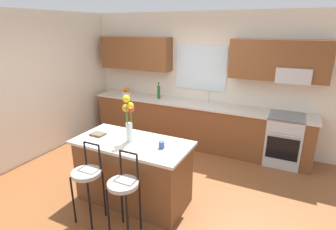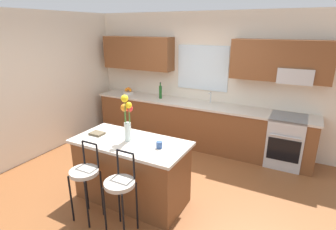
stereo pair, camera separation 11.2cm
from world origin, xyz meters
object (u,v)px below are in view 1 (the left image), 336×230
object	(u,v)px
oven_range	(284,140)
flower_vase	(129,116)
bar_stool_near	(87,176)
mug_ceramic	(162,145)
fruit_bowl_oranges	(126,92)
kitchen_island	(133,171)
bottle_olive_oil	(159,92)
cookbook	(98,134)
bar_stool_middle	(124,188)

from	to	relation	value
oven_range	flower_vase	bearing A→B (deg)	-131.03
bar_stool_near	mug_ceramic	bearing A→B (deg)	39.50
bar_stool_near	fruit_bowl_oranges	distance (m)	3.11
bar_stool_near	kitchen_island	bearing A→B (deg)	65.64
kitchen_island	flower_vase	distance (m)	0.82
flower_vase	kitchen_island	bearing A→B (deg)	-8.91
kitchen_island	flower_vase	bearing A→B (deg)	171.09
fruit_bowl_oranges	bottle_olive_oil	world-z (taller)	bottle_olive_oil
oven_range	bar_stool_near	world-z (taller)	bar_stool_near
flower_vase	oven_range	bearing A→B (deg)	48.97
bar_stool_near	bottle_olive_oil	bearing A→B (deg)	99.69
kitchen_island	flower_vase	xyz separation A→B (m)	(-0.04, 0.01, 0.82)
bottle_olive_oil	fruit_bowl_oranges	bearing A→B (deg)	179.69
cookbook	oven_range	bearing A→B (deg)	42.42
bar_stool_near	flower_vase	world-z (taller)	flower_vase
kitchen_island	bar_stool_middle	bearing A→B (deg)	-65.64
bar_stool_near	fruit_bowl_oranges	world-z (taller)	fruit_bowl_oranges
bar_stool_near	fruit_bowl_oranges	xyz separation A→B (m)	(-1.33, 2.79, 0.34)
cookbook	flower_vase	bearing A→B (deg)	4.10
cookbook	fruit_bowl_oranges	world-z (taller)	fruit_bowl_oranges
mug_ceramic	cookbook	size ratio (longest dim) A/B	0.45
mug_ceramic	bottle_olive_oil	xyz separation A→B (m)	(-1.21, 2.18, 0.10)
fruit_bowl_oranges	bottle_olive_oil	size ratio (longest dim) A/B	0.68
mug_ceramic	bottle_olive_oil	bearing A→B (deg)	119.01
oven_range	flower_vase	world-z (taller)	flower_vase
mug_ceramic	fruit_bowl_oranges	distance (m)	3.01
oven_range	bottle_olive_oil	world-z (taller)	bottle_olive_oil
kitchen_island	fruit_bowl_oranges	distance (m)	2.76
oven_range	cookbook	world-z (taller)	cookbook
oven_range	bar_stool_middle	distance (m)	3.18
bar_stool_middle	flower_vase	world-z (taller)	flower_vase
cookbook	bar_stool_near	bearing A→B (deg)	-63.61
flower_vase	fruit_bowl_oranges	bearing A→B (deg)	125.72
oven_range	kitchen_island	distance (m)	2.83
mug_ceramic	bottle_olive_oil	size ratio (longest dim) A/B	0.25
bar_stool_near	cookbook	distance (m)	0.71
bottle_olive_oil	oven_range	bearing A→B (deg)	-0.55
fruit_bowl_oranges	bar_stool_near	bearing A→B (deg)	-64.54
oven_range	bar_stool_middle	world-z (taller)	bar_stool_middle
oven_range	flower_vase	distance (m)	2.97
mug_ceramic	cookbook	world-z (taller)	mug_ceramic
oven_range	mug_ceramic	bearing A→B (deg)	-122.48
cookbook	fruit_bowl_oranges	size ratio (longest dim) A/B	0.83
oven_range	mug_ceramic	xyz separation A→B (m)	(-1.37, -2.16, 0.51)
bar_stool_near	fruit_bowl_oranges	size ratio (longest dim) A/B	4.34
flower_vase	bottle_olive_oil	world-z (taller)	flower_vase
oven_range	cookbook	distance (m)	3.28
cookbook	fruit_bowl_oranges	distance (m)	2.45
cookbook	fruit_bowl_oranges	xyz separation A→B (m)	(-1.04, 2.22, 0.04)
flower_vase	cookbook	bearing A→B (deg)	-175.90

